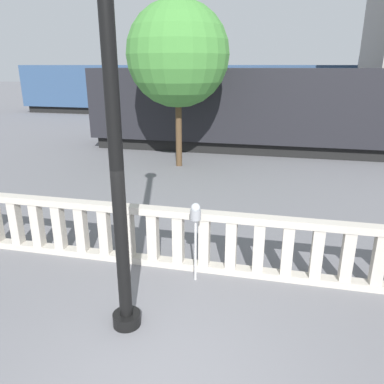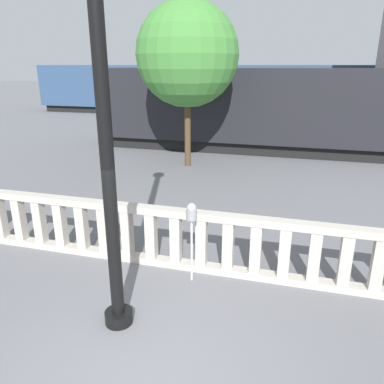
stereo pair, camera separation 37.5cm
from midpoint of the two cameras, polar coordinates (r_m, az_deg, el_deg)
The scene contains 6 objects.
balustrade at distance 7.25m, azimuth 2.96°, elevation -7.60°, with size 12.41×0.24×1.23m.
lamppost at distance 5.01m, azimuth -11.49°, elevation 15.97°, with size 0.43×0.43×6.71m.
parking_meter at distance 6.66m, azimuth 1.55°, elevation -3.93°, with size 0.20×0.20×1.54m.
train_near at distance 17.89m, azimuth 24.92°, elevation 11.02°, with size 22.84×2.73×4.31m.
train_far at distance 30.41m, azimuth 3.80°, elevation 15.28°, with size 29.54×2.80×4.44m.
tree_left at distance 14.62m, azimuth 0.07°, elevation 20.19°, with size 3.82×3.82×6.11m.
Camera 2 is at (1.58, -3.39, 3.83)m, focal length 35.00 mm.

